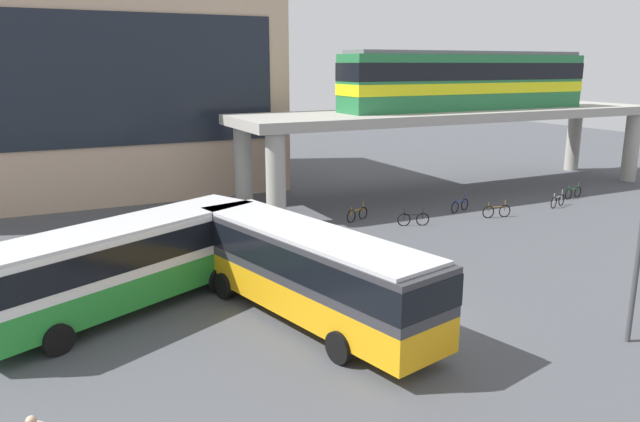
{
  "coord_description": "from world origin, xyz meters",
  "views": [
    {
      "loc": [
        -11.24,
        -16.42,
        8.65
      ],
      "look_at": [
        0.54,
        7.31,
        2.2
      ],
      "focal_mm": 33.93,
      "sensor_mm": 36.0,
      "label": 1
    }
  ],
  "objects_px": {
    "bicycle_black": "(413,219)",
    "bus_secondary": "(128,257)",
    "bicycle_silver": "(558,201)",
    "bicycle_orange": "(357,214)",
    "bicycle_green": "(573,193)",
    "train": "(467,80)",
    "bicycle_brown": "(497,211)",
    "station_building": "(53,88)",
    "bicycle_blue": "(460,206)",
    "bus_main": "(307,265)"
  },
  "relations": [
    {
      "from": "bicycle_black",
      "to": "bus_secondary",
      "type": "bearing_deg",
      "value": -162.16
    },
    {
      "from": "bicycle_silver",
      "to": "bicycle_orange",
      "type": "xyz_separation_m",
      "value": [
        -12.92,
        2.55,
        0.0
      ]
    },
    {
      "from": "bicycle_silver",
      "to": "bicycle_green",
      "type": "height_order",
      "value": "same"
    },
    {
      "from": "train",
      "to": "bus_secondary",
      "type": "bearing_deg",
      "value": -154.81
    },
    {
      "from": "bicycle_brown",
      "to": "bus_secondary",
      "type": "bearing_deg",
      "value": -168.04
    },
    {
      "from": "station_building",
      "to": "bicycle_green",
      "type": "bearing_deg",
      "value": -31.62
    },
    {
      "from": "bicycle_black",
      "to": "bicycle_blue",
      "type": "distance_m",
      "value": 4.66
    },
    {
      "from": "bicycle_black",
      "to": "bus_main",
      "type": "bearing_deg",
      "value": -140.31
    },
    {
      "from": "train",
      "to": "bus_main",
      "type": "bearing_deg",
      "value": -141.58
    },
    {
      "from": "bicycle_green",
      "to": "bicycle_brown",
      "type": "bearing_deg",
      "value": -168.1
    },
    {
      "from": "bus_main",
      "to": "bicycle_silver",
      "type": "distance_m",
      "value": 22.98
    },
    {
      "from": "bus_main",
      "to": "bicycle_black",
      "type": "bearing_deg",
      "value": 39.69
    },
    {
      "from": "station_building",
      "to": "bicycle_brown",
      "type": "xyz_separation_m",
      "value": [
        21.91,
        -20.25,
        -6.66
      ]
    },
    {
      "from": "bicycle_green",
      "to": "bus_secondary",
      "type": "bearing_deg",
      "value": -168.06
    },
    {
      "from": "bicycle_black",
      "to": "bicycle_blue",
      "type": "bearing_deg",
      "value": 18.49
    },
    {
      "from": "bicycle_brown",
      "to": "bicycle_orange",
      "type": "bearing_deg",
      "value": 159.01
    },
    {
      "from": "bicycle_blue",
      "to": "train",
      "type": "bearing_deg",
      "value": 50.08
    },
    {
      "from": "bus_main",
      "to": "bicycle_black",
      "type": "height_order",
      "value": "bus_main"
    },
    {
      "from": "train",
      "to": "bicycle_orange",
      "type": "xyz_separation_m",
      "value": [
        -10.73,
        -4.04,
        -7.27
      ]
    },
    {
      "from": "bicycle_blue",
      "to": "bicycle_brown",
      "type": "bearing_deg",
      "value": -64.83
    },
    {
      "from": "bicycle_silver",
      "to": "bicycle_orange",
      "type": "relative_size",
      "value": 1.02
    },
    {
      "from": "train",
      "to": "bicycle_orange",
      "type": "relative_size",
      "value": 10.9
    },
    {
      "from": "station_building",
      "to": "bicycle_silver",
      "type": "xyz_separation_m",
      "value": [
        27.21,
        -19.88,
        -6.66
      ]
    },
    {
      "from": "bus_secondary",
      "to": "bicycle_black",
      "type": "relative_size",
      "value": 6.51
    },
    {
      "from": "bicycle_silver",
      "to": "bicycle_orange",
      "type": "bearing_deg",
      "value": 168.84
    },
    {
      "from": "bicycle_blue",
      "to": "bicycle_brown",
      "type": "distance_m",
      "value": 2.3
    },
    {
      "from": "bicycle_brown",
      "to": "train",
      "type": "bearing_deg",
      "value": 65.97
    },
    {
      "from": "bus_secondary",
      "to": "bicycle_orange",
      "type": "relative_size",
      "value": 6.49
    },
    {
      "from": "station_building",
      "to": "bicycle_brown",
      "type": "bearing_deg",
      "value": -42.75
    },
    {
      "from": "bus_main",
      "to": "bus_secondary",
      "type": "distance_m",
      "value": 6.46
    },
    {
      "from": "bicycle_blue",
      "to": "bicycle_green",
      "type": "distance_m",
      "value": 9.17
    },
    {
      "from": "bicycle_green",
      "to": "bus_main",
      "type": "bearing_deg",
      "value": -157.74
    },
    {
      "from": "station_building",
      "to": "bicycle_brown",
      "type": "height_order",
      "value": "station_building"
    },
    {
      "from": "bicycle_green",
      "to": "bicycle_brown",
      "type": "xyz_separation_m",
      "value": [
        -8.19,
        -1.72,
        0.0
      ]
    },
    {
      "from": "bus_secondary",
      "to": "bicycle_black",
      "type": "bearing_deg",
      "value": 17.84
    },
    {
      "from": "bicycle_black",
      "to": "bicycle_blue",
      "type": "height_order",
      "value": "same"
    },
    {
      "from": "bicycle_silver",
      "to": "bicycle_green",
      "type": "bearing_deg",
      "value": 25.04
    },
    {
      "from": "station_building",
      "to": "train",
      "type": "relative_size",
      "value": 1.55
    },
    {
      "from": "bus_secondary",
      "to": "bicycle_blue",
      "type": "relative_size",
      "value": 6.42
    },
    {
      "from": "train",
      "to": "bicycle_brown",
      "type": "bearing_deg",
      "value": -114.03
    },
    {
      "from": "bicycle_silver",
      "to": "bicycle_green",
      "type": "xyz_separation_m",
      "value": [
        2.89,
        1.35,
        0.0
      ]
    },
    {
      "from": "train",
      "to": "bus_secondary",
      "type": "height_order",
      "value": "train"
    },
    {
      "from": "train",
      "to": "bicycle_green",
      "type": "relative_size",
      "value": 10.43
    },
    {
      "from": "bicycle_silver",
      "to": "bicycle_blue",
      "type": "relative_size",
      "value": 1.0
    },
    {
      "from": "bus_secondary",
      "to": "bicycle_silver",
      "type": "bearing_deg",
      "value": 10.41
    },
    {
      "from": "bicycle_blue",
      "to": "station_building",
      "type": "bearing_deg",
      "value": 139.04
    },
    {
      "from": "bicycle_orange",
      "to": "bicycle_green",
      "type": "bearing_deg",
      "value": -4.34
    },
    {
      "from": "station_building",
      "to": "bus_main",
      "type": "relative_size",
      "value": 2.53
    },
    {
      "from": "bicycle_silver",
      "to": "bus_main",
      "type": "bearing_deg",
      "value": -158.12
    },
    {
      "from": "bus_main",
      "to": "bicycle_blue",
      "type": "bearing_deg",
      "value": 34.36
    }
  ]
}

